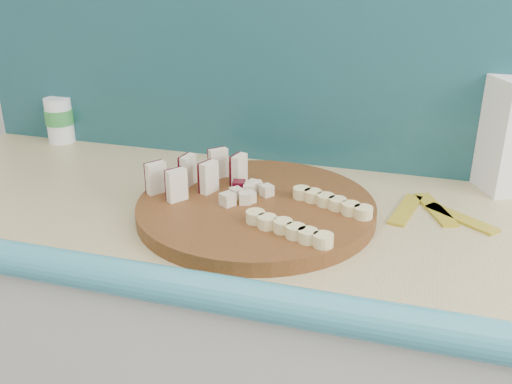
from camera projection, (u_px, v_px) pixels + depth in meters
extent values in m
cube|color=tan|center=(407.00, 236.00, 1.05)|extent=(2.20, 0.60, 0.03)
cube|color=teal|center=(396.00, 334.00, 0.79)|extent=(2.20, 0.06, 0.03)
cube|color=teal|center=(428.00, 64.00, 1.20)|extent=(2.20, 0.02, 0.50)
cylinder|color=#4D2B10|center=(256.00, 208.00, 1.10)|extent=(0.60, 0.60, 0.03)
cube|color=beige|center=(156.00, 178.00, 1.12)|extent=(0.03, 0.04, 0.06)
cube|color=#400411|center=(153.00, 177.00, 1.13)|extent=(0.02, 0.04, 0.06)
cube|color=beige|center=(188.00, 170.00, 1.16)|extent=(0.03, 0.04, 0.06)
cube|color=#400411|center=(185.00, 169.00, 1.16)|extent=(0.02, 0.04, 0.06)
cube|color=beige|center=(219.00, 163.00, 1.19)|extent=(0.03, 0.04, 0.06)
cube|color=#400411|center=(215.00, 162.00, 1.20)|extent=(0.02, 0.04, 0.06)
cube|color=beige|center=(177.00, 185.00, 1.09)|extent=(0.03, 0.04, 0.06)
cube|color=#400411|center=(173.00, 184.00, 1.09)|extent=(0.02, 0.04, 0.06)
cube|color=beige|center=(209.00, 177.00, 1.12)|extent=(0.03, 0.04, 0.06)
cube|color=#400411|center=(205.00, 176.00, 1.13)|extent=(0.02, 0.04, 0.06)
cube|color=beige|center=(240.00, 170.00, 1.16)|extent=(0.03, 0.04, 0.06)
cube|color=#400411|center=(236.00, 169.00, 1.17)|extent=(0.02, 0.04, 0.06)
cube|color=beige|center=(249.00, 194.00, 1.10)|extent=(0.02, 0.02, 0.02)
cube|color=beige|center=(255.00, 193.00, 1.10)|extent=(0.02, 0.02, 0.02)
cube|color=#400411|center=(257.00, 189.00, 1.12)|extent=(0.02, 0.02, 0.02)
cube|color=beige|center=(247.00, 190.00, 1.11)|extent=(0.02, 0.02, 0.02)
cube|color=beige|center=(243.00, 188.00, 1.12)|extent=(0.02, 0.02, 0.02)
cube|color=beige|center=(234.00, 189.00, 1.12)|extent=(0.02, 0.02, 0.02)
cube|color=beige|center=(238.00, 192.00, 1.10)|extent=(0.02, 0.02, 0.02)
cube|color=beige|center=(235.00, 195.00, 1.09)|extent=(0.02, 0.02, 0.02)
cube|color=#400411|center=(239.00, 199.00, 1.08)|extent=(0.02, 0.02, 0.02)
cube|color=beige|center=(247.00, 196.00, 1.09)|extent=(0.02, 0.02, 0.02)
cylinder|color=#EEDA91|center=(256.00, 217.00, 1.01)|extent=(0.03, 0.03, 0.02)
cylinder|color=#EEDA91|center=(268.00, 222.00, 0.99)|extent=(0.03, 0.03, 0.02)
cylinder|color=#EEDA91|center=(281.00, 226.00, 0.97)|extent=(0.03, 0.03, 0.02)
cylinder|color=#EEDA91|center=(294.00, 231.00, 0.96)|extent=(0.03, 0.03, 0.02)
cylinder|color=#EEDA91|center=(307.00, 236.00, 0.94)|extent=(0.03, 0.03, 0.02)
cylinder|color=#EEDA91|center=(321.00, 241.00, 0.93)|extent=(0.03, 0.03, 0.02)
cylinder|color=#EEDA91|center=(301.00, 193.00, 1.10)|extent=(0.03, 0.03, 0.02)
cylinder|color=#EEDA91|center=(313.00, 197.00, 1.09)|extent=(0.03, 0.03, 0.02)
cylinder|color=#EEDA91|center=(325.00, 201.00, 1.07)|extent=(0.03, 0.03, 0.02)
cylinder|color=#EEDA91|center=(338.00, 205.00, 1.06)|extent=(0.03, 0.03, 0.02)
cylinder|color=#EEDA91|center=(350.00, 209.00, 1.04)|extent=(0.03, 0.03, 0.02)
cylinder|color=#EEDA91|center=(364.00, 213.00, 1.02)|extent=(0.03, 0.03, 0.02)
cylinder|color=white|center=(60.00, 120.00, 1.49)|extent=(0.07, 0.07, 0.12)
cylinder|color=green|center=(59.00, 117.00, 1.49)|extent=(0.07, 0.07, 0.04)
cube|color=gold|center=(406.00, 210.00, 1.12)|extent=(0.06, 0.15, 0.01)
cube|color=gold|center=(435.00, 209.00, 1.12)|extent=(0.09, 0.15, 0.01)
cube|color=gold|center=(461.00, 218.00, 1.08)|extent=(0.14, 0.11, 0.01)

